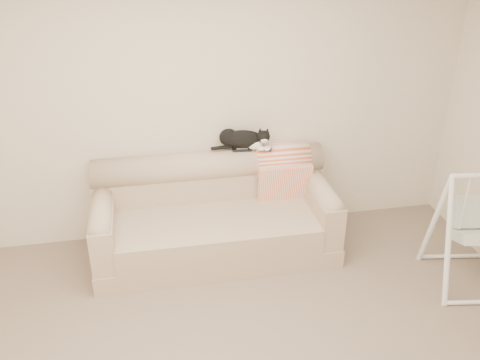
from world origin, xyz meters
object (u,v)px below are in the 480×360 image
(remote_b, at_px, (263,148))
(baby_swing, at_px, (476,229))
(sofa, at_px, (214,217))
(tuxedo_cat, at_px, (243,139))
(remote_a, at_px, (242,149))

(remote_b, bearing_deg, baby_swing, -34.90)
(sofa, xyz_separation_m, tuxedo_cat, (0.32, 0.26, 0.65))
(remote_a, bearing_deg, remote_b, -3.04)
(remote_a, relative_size, tuxedo_cat, 0.33)
(sofa, relative_size, remote_a, 11.98)
(remote_b, distance_m, tuxedo_cat, 0.21)
(remote_b, distance_m, baby_swing, 1.97)
(sofa, relative_size, baby_swing, 2.07)
(sofa, distance_m, remote_a, 0.68)
(remote_a, height_order, baby_swing, baby_swing)
(tuxedo_cat, bearing_deg, baby_swing, -32.87)
(sofa, xyz_separation_m, remote_b, (0.51, 0.22, 0.56))
(remote_a, relative_size, remote_b, 1.08)
(remote_b, bearing_deg, tuxedo_cat, 168.77)
(baby_swing, bearing_deg, remote_a, 147.93)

